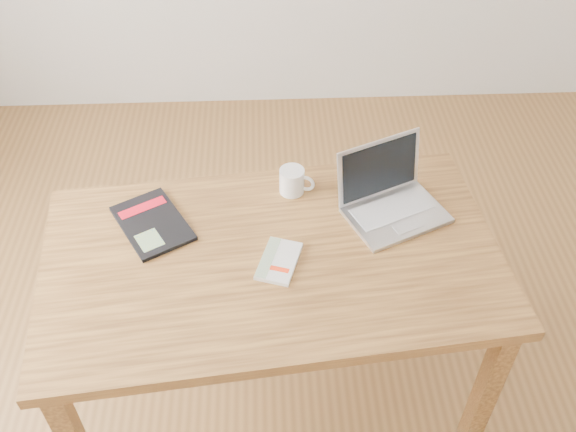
{
  "coord_description": "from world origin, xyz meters",
  "views": [
    {
      "loc": [
        -0.14,
        -1.27,
        2.16
      ],
      "look_at": [
        -0.08,
        0.1,
        0.85
      ],
      "focal_mm": 40.0,
      "sensor_mm": 36.0,
      "label": 1
    }
  ],
  "objects_px": {
    "black_guidebook": "(152,223)",
    "coffee_mug": "(293,181)",
    "laptop": "(390,198)",
    "desk": "(273,274)",
    "white_guidebook": "(279,261)"
  },
  "relations": [
    {
      "from": "black_guidebook",
      "to": "coffee_mug",
      "type": "height_order",
      "value": "coffee_mug"
    },
    {
      "from": "white_guidebook",
      "to": "black_guidebook",
      "type": "relative_size",
      "value": 0.6
    },
    {
      "from": "black_guidebook",
      "to": "laptop",
      "type": "distance_m",
      "value": 0.75
    },
    {
      "from": "black_guidebook",
      "to": "laptop",
      "type": "height_order",
      "value": "laptop"
    },
    {
      "from": "black_guidebook",
      "to": "coffee_mug",
      "type": "bearing_deg",
      "value": -12.5
    },
    {
      "from": "desk",
      "to": "black_guidebook",
      "type": "bearing_deg",
      "value": 152.85
    },
    {
      "from": "desk",
      "to": "laptop",
      "type": "distance_m",
      "value": 0.44
    },
    {
      "from": "black_guidebook",
      "to": "white_guidebook",
      "type": "bearing_deg",
      "value": -54.2
    },
    {
      "from": "white_guidebook",
      "to": "black_guidebook",
      "type": "bearing_deg",
      "value": 173.68
    },
    {
      "from": "white_guidebook",
      "to": "laptop",
      "type": "bearing_deg",
      "value": 49.37
    },
    {
      "from": "desk",
      "to": "coffee_mug",
      "type": "relative_size",
      "value": 12.43
    },
    {
      "from": "desk",
      "to": "laptop",
      "type": "relative_size",
      "value": 3.87
    },
    {
      "from": "white_guidebook",
      "to": "black_guidebook",
      "type": "distance_m",
      "value": 0.43
    },
    {
      "from": "black_guidebook",
      "to": "laptop",
      "type": "xyz_separation_m",
      "value": [
        0.75,
        0.04,
        0.04
      ]
    },
    {
      "from": "desk",
      "to": "black_guidebook",
      "type": "xyz_separation_m",
      "value": [
        -0.37,
        0.14,
        0.1
      ]
    }
  ]
}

